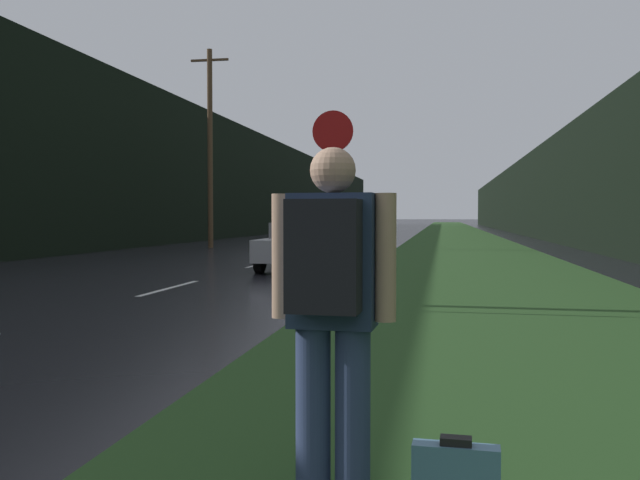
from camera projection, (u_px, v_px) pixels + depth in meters
The scene contains 11 objects.
grass_verge at pixel (459, 241), 39.18m from camera, with size 6.00×240.00×0.02m, color #26471E.
lane_stripe_c at pixel (170, 288), 13.92m from camera, with size 0.12×3.00×0.01m, color silver.
lane_stripe_d at pixel (260, 264), 20.80m from camera, with size 0.12×3.00×0.01m, color silver.
treeline_far_side at pixel (244, 184), 51.72m from camera, with size 2.00×140.00×7.89m, color black.
treeline_near_side at pixel (543, 195), 47.83m from camera, with size 2.00×140.00×5.95m, color black.
utility_pole_far at pixel (210, 146), 31.38m from camera, with size 1.80×0.24×9.18m.
stop_sign at pixel (333, 191), 10.59m from camera, with size 0.65×0.07×3.13m.
hitchhiker_with_backpack at pixel (331, 304), 3.36m from camera, with size 0.63×0.44×1.83m.
suitcase at pixel (456, 479), 3.35m from camera, with size 0.44×0.14×0.39m.
car_passing_near at pixel (304, 245), 18.75m from camera, with size 1.98×4.17×1.30m.
delivery_truck at pixel (380, 214), 79.42m from camera, with size 2.61×7.15×3.32m.
Camera 1 is at (5.53, 0.04, 1.49)m, focal length 38.00 mm.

